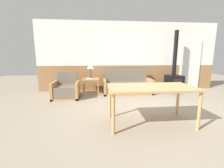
% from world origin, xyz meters
% --- Properties ---
extents(ground_plane, '(16.00, 16.00, 0.00)m').
position_xyz_m(ground_plane, '(0.00, 0.00, 0.00)').
color(ground_plane, gray).
extents(wall_back, '(7.20, 0.06, 2.70)m').
position_xyz_m(wall_back, '(0.00, 2.63, 1.35)').
color(wall_back, '#996B42').
rests_on(wall_back, ground_plane).
extents(couch, '(1.79, 0.78, 0.88)m').
position_xyz_m(couch, '(-0.19, 2.05, 0.26)').
color(couch, '#B27F4C').
rests_on(couch, ground_plane).
extents(armchair, '(0.84, 0.77, 0.86)m').
position_xyz_m(armchair, '(-2.34, 1.60, 0.26)').
color(armchair, '#B27F4C').
rests_on(armchair, ground_plane).
extents(side_table, '(0.59, 0.59, 0.58)m').
position_xyz_m(side_table, '(-1.54, 2.05, 0.49)').
color(side_table, '#B27F4C').
rests_on(side_table, ground_plane).
extents(table_lamp, '(0.28, 0.28, 0.54)m').
position_xyz_m(table_lamp, '(-1.54, 2.15, 1.01)').
color(table_lamp, black).
rests_on(table_lamp, side_table).
extents(book_stack, '(0.20, 0.12, 0.03)m').
position_xyz_m(book_stack, '(-1.59, 1.94, 0.59)').
color(book_stack, white).
rests_on(book_stack, side_table).
extents(dining_table, '(1.72, 0.87, 0.78)m').
position_xyz_m(dining_table, '(-0.23, -0.54, 0.70)').
color(dining_table, tan).
rests_on(dining_table, ground_plane).
extents(wood_stove, '(0.55, 0.57, 2.31)m').
position_xyz_m(wood_stove, '(1.64, 2.07, 0.57)').
color(wood_stove, black).
rests_on(wood_stove, ground_plane).
extents(entry_door, '(0.87, 0.09, 2.01)m').
position_xyz_m(entry_door, '(2.57, 2.57, 1.01)').
color(entry_door, white).
rests_on(entry_door, ground_plane).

